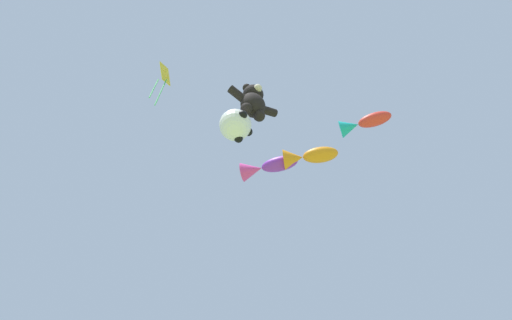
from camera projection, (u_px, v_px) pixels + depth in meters
name	position (u px, v px, depth m)	size (l,w,h in m)	color
teddy_bear_kite	(253.00, 102.00, 11.97)	(1.69, 0.74, 1.71)	black
soccer_ball_kite	(236.00, 125.00, 10.86)	(0.97, 0.97, 0.90)	white
fish_kite_violet	(266.00, 167.00, 14.59)	(1.91, 1.98, 0.71)	purple
fish_kite_tangerine	(307.00, 157.00, 14.34)	(1.93, 1.78, 0.75)	orange
fish_kite_crimson	(362.00, 123.00, 14.61)	(1.64, 1.83, 0.66)	red
diamond_kite	(163.00, 78.00, 13.16)	(0.67, 0.64, 2.67)	yellow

